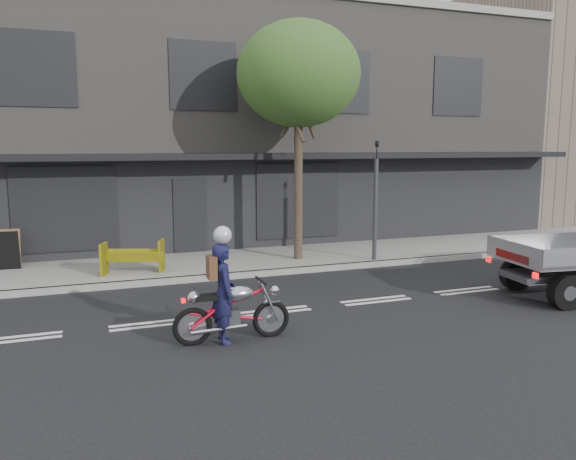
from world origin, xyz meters
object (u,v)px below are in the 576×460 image
Objects in this scene: rider at (224,293)px; sandwich_board at (6,251)px; traffic_light_pole at (375,207)px; motorcycle at (232,310)px; construction_barrier at (134,258)px; street_tree at (299,75)px.

sandwich_board is at bearing 32.49° from rider.
traffic_light_pole is 1.69× the size of motorcycle.
sandwich_board is (-9.67, 2.09, -0.99)m from traffic_light_pole.
traffic_light_pole is 6.69m from construction_barrier.
sandwich_board is (-4.27, 6.82, 0.12)m from motorcycle.
street_tree is at bearing -6.05° from sandwich_board.
traffic_light_pole reaches higher than construction_barrier.
motorcycle is (-3.40, -5.59, -4.73)m from street_tree.
motorcycle is at bearing -121.32° from street_tree.
rider is at bearing -122.43° from street_tree.
street_tree reaches higher than sandwich_board.
rider is 1.68× the size of sandwich_board.
traffic_light_pole reaches higher than rider.
motorcycle reaches higher than construction_barrier.
construction_barrier is at bearing -25.85° from sandwich_board.
street_tree is 4.23m from traffic_light_pole.
construction_barrier is at bearing 104.51° from motorcycle.
construction_barrier is (-4.60, -0.46, -4.70)m from street_tree.
construction_barrier is at bearing -174.23° from street_tree.
motorcycle is at bearing -138.74° from traffic_light_pole.
sandwich_board is at bearing 170.84° from street_tree.
sandwich_board is (-3.07, 1.70, 0.09)m from construction_barrier.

